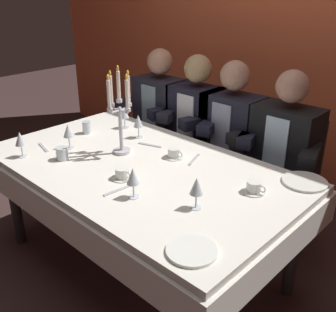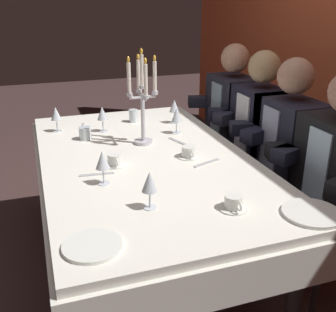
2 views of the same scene
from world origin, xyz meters
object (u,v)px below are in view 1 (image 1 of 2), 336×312
at_px(dining_table, 139,182).
at_px(seated_diner_2, 232,129).
at_px(candelabra, 120,114).
at_px(wine_glass_0, 20,139).
at_px(coffee_cup_0, 174,153).
at_px(seated_diner_3, 285,145).
at_px(wine_glass_4, 133,177).
at_px(dinner_plate_1, 305,182).
at_px(coffee_cup_2, 254,188).
at_px(water_tumbler_1, 87,127).
at_px(wine_glass_2, 196,187).
at_px(water_tumbler_0, 62,153).
at_px(coffee_cup_1, 122,174).
at_px(seated_diner_0, 161,109).
at_px(wine_glass_5, 68,131).
at_px(seated_diner_1, 197,119).
at_px(dinner_plate_0, 192,251).
at_px(wine_glass_3, 124,113).
at_px(wine_glass_1, 138,122).

bearing_deg(dining_table, seated_diner_2, 87.12).
relative_size(candelabra, wine_glass_0, 3.37).
relative_size(coffee_cup_0, seated_diner_3, 0.11).
height_order(wine_glass_4, coffee_cup_0, wine_glass_4).
bearing_deg(dinner_plate_1, seated_diner_3, 129.09).
bearing_deg(coffee_cup_2, water_tumbler_1, -176.28).
xyz_separation_m(dining_table, wine_glass_2, (0.56, -0.14, 0.23)).
relative_size(water_tumbler_0, coffee_cup_1, 0.60).
height_order(water_tumbler_1, seated_diner_3, seated_diner_3).
bearing_deg(water_tumbler_1, seated_diner_0, 92.45).
height_order(wine_glass_5, seated_diner_1, seated_diner_1).
bearing_deg(seated_diner_1, wine_glass_2, -50.41).
distance_m(wine_glass_4, water_tumbler_0, 0.66).
bearing_deg(dinner_plate_0, seated_diner_2, 119.02).
height_order(water_tumbler_0, seated_diner_1, seated_diner_1).
distance_m(wine_glass_0, wine_glass_4, 0.88).
bearing_deg(seated_diner_3, wine_glass_3, -152.75).
xyz_separation_m(candelabra, wine_glass_4, (0.48, -0.33, -0.14)).
distance_m(dinner_plate_0, wine_glass_0, 1.38).
bearing_deg(seated_diner_2, dining_table, -92.88).
bearing_deg(water_tumbler_1, dinner_plate_1, 13.86).
bearing_deg(coffee_cup_1, wine_glass_0, -160.57).
bearing_deg(seated_diner_3, wine_glass_1, -143.85).
height_order(wine_glass_0, wine_glass_3, same).
xyz_separation_m(wine_glass_4, seated_diner_1, (-0.55, 1.16, -0.12)).
relative_size(wine_glass_0, seated_diner_3, 0.13).
bearing_deg(seated_diner_1, water_tumbler_0, -95.13).
bearing_deg(wine_glass_1, water_tumbler_1, -148.79).
bearing_deg(seated_diner_2, water_tumbler_1, -131.65).
bearing_deg(coffee_cup_2, dinner_plate_1, 62.44).
xyz_separation_m(wine_glass_2, coffee_cup_2, (0.12, 0.32, -0.09)).
bearing_deg(coffee_cup_0, dining_table, -110.32).
relative_size(dinner_plate_0, seated_diner_0, 0.17).
xyz_separation_m(wine_glass_2, wine_glass_5, (-1.07, 0.00, 0.00)).
bearing_deg(wine_glass_5, water_tumbler_1, 120.66).
xyz_separation_m(dinner_plate_1, coffee_cup_0, (-0.74, -0.24, 0.02)).
height_order(dinner_plate_1, wine_glass_1, wine_glass_1).
height_order(wine_glass_1, seated_diner_2, seated_diner_2).
bearing_deg(seated_diner_1, coffee_cup_2, -35.93).
bearing_deg(wine_glass_1, wine_glass_5, -113.29).
height_order(wine_glass_3, coffee_cup_2, wine_glass_3).
relative_size(dinner_plate_0, seated_diner_2, 0.17).
height_order(wine_glass_3, seated_diner_0, seated_diner_0).
bearing_deg(dinner_plate_0, wine_glass_1, 146.94).
distance_m(wine_glass_3, coffee_cup_0, 0.65).
bearing_deg(water_tumbler_1, wine_glass_3, 66.77).
distance_m(coffee_cup_2, seated_diner_1, 1.19).
xyz_separation_m(wine_glass_2, wine_glass_4, (-0.29, -0.14, 0.00)).
distance_m(coffee_cup_0, coffee_cup_2, 0.60).
distance_m(dinner_plate_0, seated_diner_0, 1.95).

